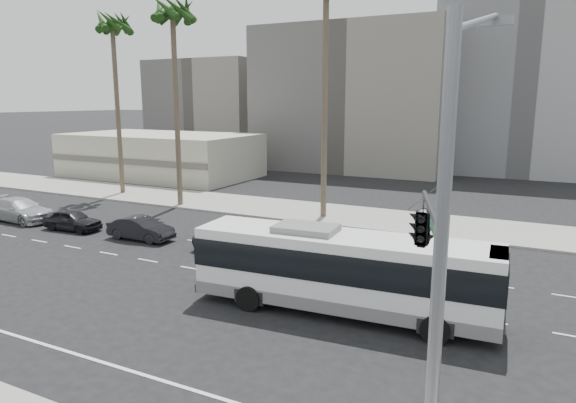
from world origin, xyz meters
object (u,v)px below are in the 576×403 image
Objects in this scene: palm_mid at (173,18)px; palm_far at (112,29)px; car_c at (72,220)px; city_bus at (342,269)px; car_b at (141,229)px; streetlight_corner at (446,279)px; car_a at (234,242)px; traffic_signal at (423,240)px; car_d at (19,210)px.

palm_mid is 1.02× the size of palm_far.
palm_mid is (1.45, 9.98, 14.59)m from car_c.
palm_far is (-28.76, 16.85, 13.31)m from city_bus.
streetlight_corner is (21.55, -16.13, 5.28)m from car_b.
city_bus is 35.89m from palm_far.
streetlight_corner reaches higher than car_b.
city_bus is 10.24m from car_a.
car_b is at bearing 132.34° from traffic_signal.
traffic_signal is 42.63m from palm_far.
streetlight_corner is (5.86, -11.09, 4.11)m from city_bus.
traffic_signal is (26.46, -12.47, 4.97)m from car_c.
city_bus is 2.19× the size of car_d.
car_d reaches higher than car_b.
car_d is (-18.74, -0.20, 0.16)m from car_a.
car_b is 0.66× the size of traffic_signal.
palm_mid is at bearing 23.81° from car_b.
palm_far is at bearing 65.33° from car_a.
car_c is at bearing 138.91° from traffic_signal.
traffic_signal is at bearing -128.12° from car_a.
palm_far is at bearing 46.81° from car_b.
traffic_signal is 0.41× the size of palm_far.
car_a is 20.92m from palm_mid.
car_b is (-6.96, -0.18, 0.05)m from car_a.
car_a is at bearing -39.80° from palm_mid.
palm_far is at bearing 7.10° from car_d.
streetlight_corner is (14.59, -16.30, 5.34)m from car_a.
city_bus is at bearing 118.78° from streetlight_corner.
city_bus is 22.22m from car_c.
car_d is 18.67m from palm_far.
traffic_signal is 34.95m from palm_mid.
traffic_signal is at bearing -110.57° from car_d.
traffic_signal is at bearing -41.91° from palm_mid.
palm_mid reaches higher than traffic_signal.
streetlight_corner reaches higher than city_bus.
car_a is at bearing -89.62° from car_b.
car_b is 0.42× the size of streetlight_corner.
car_a is 0.29× the size of palm_mid.
car_d is 0.86× the size of traffic_signal.
palm_far is (-20.03, 11.64, 14.54)m from car_a.
streetlight_corner reaches higher than car_c.
traffic_signal is 0.40× the size of palm_mid.
palm_far is (-34.62, 27.94, 9.21)m from streetlight_corner.
palm_far reaches higher than city_bus.
palm_far is (-7.10, 12.04, 14.50)m from car_c.
car_b is at bearing -42.11° from palm_far.
car_d is 35.00m from traffic_signal.
car_a is 18.74m from car_d.
car_b is 0.27× the size of palm_far.
traffic_signal reaches higher than car_b.
palm_far is at bearing 142.00° from streetlight_corner.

